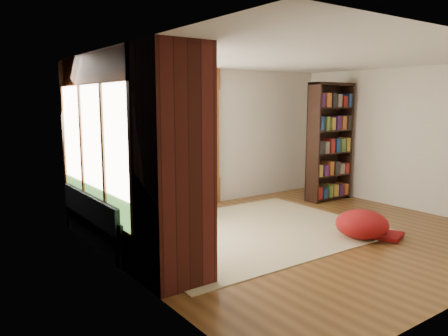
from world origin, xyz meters
TOP-DOWN VIEW (x-y plane):
  - floor at (0.00, 0.00)m, footprint 5.50×5.50m
  - ceiling at (0.00, 0.00)m, footprint 5.50×5.50m
  - wall_back at (0.00, 2.50)m, footprint 5.50×0.04m
  - wall_left at (-2.75, 0.00)m, footprint 0.04×5.00m
  - wall_right at (2.75, 0.00)m, footprint 0.04×5.00m
  - windows_back at (-1.20, 2.47)m, footprint 2.82×0.10m
  - windows_left at (-2.72, 1.20)m, footprint 0.10×2.62m
  - roller_blind at (-2.69, 2.03)m, footprint 0.03×0.72m
  - brick_chimney at (-2.40, -0.35)m, footprint 0.70×0.70m
  - sectional_sofa at (-1.95, 1.70)m, footprint 2.20×2.20m
  - area_rug at (-0.58, 0.60)m, footprint 3.80×2.91m
  - bookshelf at (2.14, 1.37)m, footprint 1.00×0.33m
  - pouf at (0.59, -0.62)m, footprint 0.86×0.86m
  - dog_tan at (-1.84, 1.97)m, footprint 0.98×0.99m
  - dog_brindle at (-1.95, 1.21)m, footprint 0.54×0.84m
  - throw_pillows at (-1.86, 1.75)m, footprint 1.98×1.68m

SIDE VIEW (x-z plane):
  - floor at x=0.00m, z-range 0.00..0.00m
  - area_rug at x=-0.58m, z-range 0.00..0.01m
  - pouf at x=0.59m, z-range 0.01..0.42m
  - sectional_sofa at x=-1.95m, z-range -0.10..0.70m
  - dog_brindle at x=-1.95m, z-range 0.54..0.98m
  - throw_pillows at x=-1.86m, z-range 0.54..0.99m
  - dog_tan at x=-1.84m, z-range 0.54..1.03m
  - bookshelf at x=2.14m, z-range 0.00..2.34m
  - wall_back at x=0.00m, z-range 0.00..2.60m
  - wall_left at x=-2.75m, z-range 0.00..2.60m
  - wall_right at x=2.75m, z-range 0.00..2.60m
  - brick_chimney at x=-2.40m, z-range 0.00..2.60m
  - windows_back at x=-1.20m, z-range 0.40..2.30m
  - windows_left at x=-2.72m, z-range 0.40..2.30m
  - roller_blind at x=-2.69m, z-range 1.30..2.20m
  - ceiling at x=0.00m, z-range 2.60..2.60m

